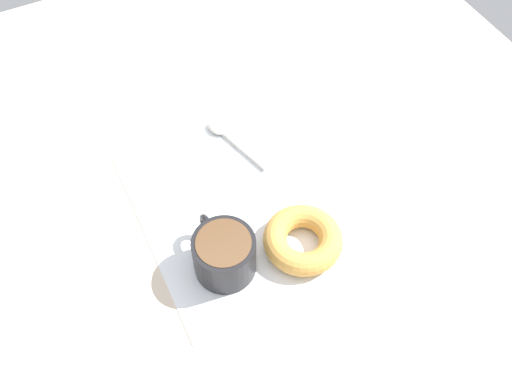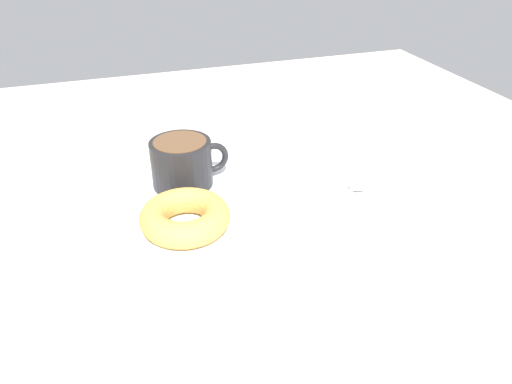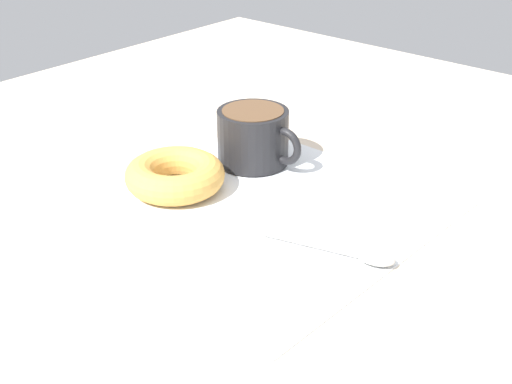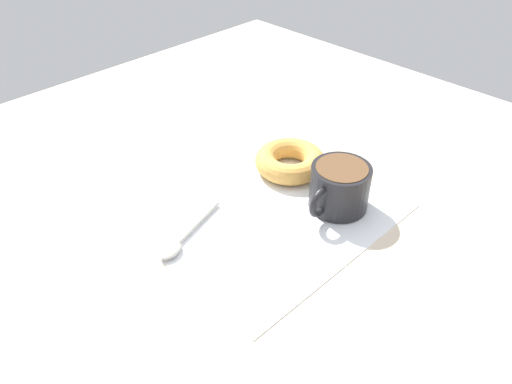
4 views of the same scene
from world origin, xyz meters
The scene contains 5 objects.
ground_plane centered at (0.00, 0.00, -1.00)cm, with size 120.00×120.00×2.00cm, color beige.
napkin centered at (1.95, -1.47, 0.15)cm, with size 33.76×33.76×0.30cm, color white.
coffee_cup centered at (-6.77, -9.34, 3.75)cm, with size 8.48×11.14×6.62cm.
donut centered at (4.25, -11.36, 1.95)cm, with size 11.09×11.09×3.30cm, color gold.
spoon centered at (2.94, 11.96, 0.70)cm, with size 5.06×13.15×0.90cm.
Camera 2 is at (54.92, -19.16, 35.76)cm, focal length 35.00 mm.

